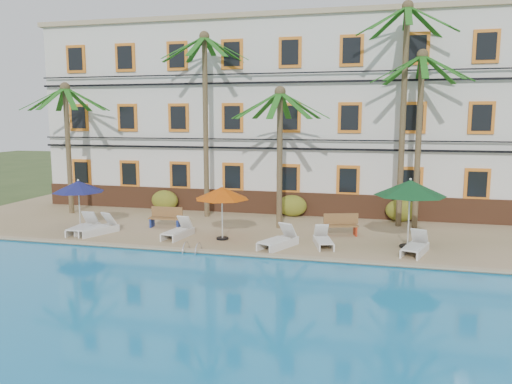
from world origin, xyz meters
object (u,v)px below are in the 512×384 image
(lounger_b, at_px, (98,227))
(lounger_d, at_px, (279,240))
(lounger_c, at_px, (178,231))
(bench_left, at_px, (166,217))
(palm_c, at_px, (280,136))
(lounger_a, at_px, (84,227))
(pool_ladder, at_px, (192,252))
(umbrella_red, at_px, (222,193))
(lounger_f, at_px, (415,246))
(umbrella_green, at_px, (410,188))
(lounger_e, at_px, (323,240))
(bench_right, at_px, (340,224))
(palm_e, at_px, (420,115))
(palm_a, at_px, (67,129))
(palm_b, at_px, (205,101))
(umbrella_blue, at_px, (78,187))
(palm_d, at_px, (404,88))

(lounger_b, bearing_deg, lounger_d, -2.51)
(lounger_c, xyz_separation_m, bench_left, (-1.33, 1.72, 0.20))
(palm_c, relative_size, lounger_b, 3.23)
(lounger_a, xyz_separation_m, pool_ladder, (5.73, -1.75, -0.29))
(umbrella_red, height_order, lounger_f, umbrella_red)
(umbrella_green, bearing_deg, lounger_e, -170.00)
(lounger_b, xyz_separation_m, bench_right, (10.23, 2.29, 0.18))
(palm_e, height_order, lounger_d, palm_e)
(palm_a, bearing_deg, umbrella_red, -20.63)
(lounger_d, height_order, bench_right, bench_right)
(palm_b, distance_m, umbrella_blue, 7.31)
(umbrella_red, bearing_deg, palm_c, 55.35)
(lounger_c, distance_m, lounger_e, 6.09)
(palm_c, xyz_separation_m, lounger_d, (0.66, -3.43, -3.91))
(palm_c, relative_size, palm_e, 0.80)
(palm_a, bearing_deg, lounger_c, -26.05)
(lounger_a, bearing_deg, bench_left, 33.12)
(umbrella_blue, distance_m, lounger_f, 14.56)
(umbrella_red, bearing_deg, umbrella_green, 3.55)
(umbrella_red, bearing_deg, umbrella_blue, 177.96)
(lounger_d, height_order, lounger_f, lounger_d)
(palm_b, relative_size, lounger_b, 4.64)
(palm_e, relative_size, lounger_b, 4.04)
(lounger_f, bearing_deg, umbrella_red, 177.06)
(bench_left, bearing_deg, lounger_e, -12.82)
(palm_d, height_order, bench_right, palm_d)
(palm_e, xyz_separation_m, lounger_a, (-14.14, -4.58, -4.85))
(pool_ladder, bearing_deg, lounger_c, 124.80)
(palm_a, relative_size, lounger_c, 3.65)
(umbrella_red, bearing_deg, lounger_c, -175.78)
(palm_a, distance_m, bench_left, 7.70)
(umbrella_blue, distance_m, lounger_b, 2.18)
(palm_b, bearing_deg, umbrella_blue, -137.30)
(palm_e, height_order, bench_right, palm_e)
(lounger_e, bearing_deg, lounger_d, -159.40)
(palm_d, xyz_separation_m, bench_left, (-10.43, -2.81, -5.85))
(umbrella_green, height_order, bench_right, umbrella_green)
(umbrella_red, height_order, umbrella_green, umbrella_green)
(umbrella_blue, xyz_separation_m, umbrella_red, (6.82, -0.24, -0.01))
(umbrella_green, height_order, bench_left, umbrella_green)
(palm_c, relative_size, lounger_a, 3.36)
(palm_e, xyz_separation_m, umbrella_blue, (-14.71, -3.95, -3.19))
(palm_b, bearing_deg, lounger_a, -129.53)
(palm_a, relative_size, bench_left, 4.47)
(umbrella_green, bearing_deg, pool_ladder, -161.89)
(palm_e, bearing_deg, lounger_b, -161.22)
(lounger_e, bearing_deg, umbrella_red, 178.53)
(palm_b, height_order, bench_right, palm_b)
(umbrella_green, bearing_deg, umbrella_red, -176.45)
(palm_e, xyz_separation_m, bench_right, (-3.21, -2.29, -4.66))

